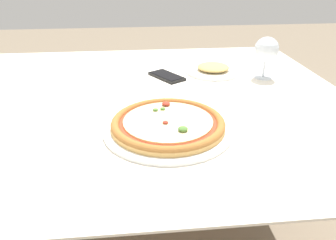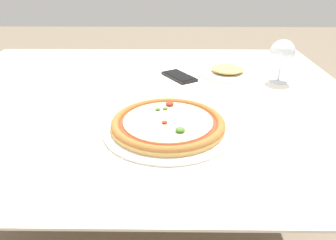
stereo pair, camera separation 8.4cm
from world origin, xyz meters
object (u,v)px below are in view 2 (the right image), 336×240
pizza_plate (168,125)px  wine_glass_far_left (282,53)px  dining_table (140,115)px  cell_phone (179,76)px  side_plate (227,71)px

pizza_plate → wine_glass_far_left: wine_glass_far_left is taller
dining_table → pizza_plate: size_ratio=4.20×
dining_table → pizza_plate: pizza_plate is taller
cell_phone → side_plate: bearing=12.4°
wine_glass_far_left → side_plate: bearing=156.2°
dining_table → cell_phone: 0.23m
dining_table → wine_glass_far_left: (0.49, 0.14, 0.18)m
side_plate → wine_glass_far_left: bearing=-23.8°
wine_glass_far_left → side_plate: (-0.17, 0.08, -0.09)m
dining_table → cell_phone: (0.13, 0.18, 0.08)m
wine_glass_far_left → dining_table: bearing=-164.2°
pizza_plate → wine_glass_far_left: 0.56m
pizza_plate → cell_phone: size_ratio=2.13×
dining_table → cell_phone: cell_phone is taller
cell_phone → dining_table: bearing=-127.3°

